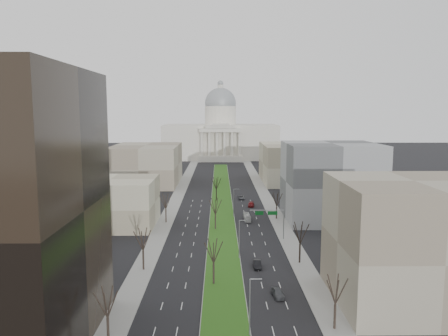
{
  "coord_description": "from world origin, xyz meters",
  "views": [
    {
      "loc": [
        -0.85,
        -42.37,
        34.13
      ],
      "look_at": [
        0.81,
        111.26,
        13.77
      ],
      "focal_mm": 35.0,
      "sensor_mm": 36.0,
      "label": 1
    }
  ],
  "objects": [
    {
      "name": "tree_median_b",
      "position": [
        -2.0,
        80.0,
        7.0
      ],
      "size": [
        5.4,
        5.4,
        9.72
      ],
      "color": "black",
      "rests_on": "ground"
    },
    {
      "name": "car_black",
      "position": [
        7.41,
        49.22,
        0.76
      ],
      "size": [
        1.67,
        4.64,
        1.52
      ],
      "primitive_type": "imported",
      "rotation": [
        0.0,
        0.0,
        -0.01
      ],
      "color": "black",
      "rests_on": "ground"
    },
    {
      "name": "building_tan_right",
      "position": [
        33.0,
        32.0,
        11.0
      ],
      "size": [
        26.0,
        24.0,
        22.0
      ],
      "primitive_type": "cube",
      "color": "gray",
      "rests_on": "ground"
    },
    {
      "name": "mast_arm_signs",
      "position": [
        13.49,
        70.03,
        6.11
      ],
      "size": [
        9.12,
        0.24,
        8.09
      ],
      "color": "gray",
      "rests_on": "ground"
    },
    {
      "name": "tree_right_far",
      "position": [
        17.2,
        92.0,
        6.53
      ],
      "size": [
        5.04,
        5.04,
        9.07
      ],
      "color": "black",
      "rests_on": "ground"
    },
    {
      "name": "tree_left_far",
      "position": [
        -17.2,
        88.0,
        6.84
      ],
      "size": [
        5.28,
        5.28,
        9.5
      ],
      "color": "black",
      "rests_on": "ground"
    },
    {
      "name": "median",
      "position": [
        0.0,
        118.99,
        0.1
      ],
      "size": [
        8.0,
        222.03,
        0.2
      ],
      "color": "#999993",
      "rests_on": "ground"
    },
    {
      "name": "sidewalk_left",
      "position": [
        -17.5,
        95.0,
        0.07
      ],
      "size": [
        5.0,
        330.0,
        0.15
      ],
      "primitive_type": "cube",
      "color": "gray",
      "rests_on": "ground"
    },
    {
      "name": "building_far_left",
      "position": [
        -35.0,
        160.0,
        9.0
      ],
      "size": [
        30.0,
        40.0,
        18.0
      ],
      "primitive_type": "cube",
      "color": "gray",
      "rests_on": "ground"
    },
    {
      "name": "building_beige_left",
      "position": [
        -33.0,
        85.0,
        7.0
      ],
      "size": [
        26.0,
        22.0,
        14.0
      ],
      "primitive_type": "cube",
      "color": "tan",
      "rests_on": "ground"
    },
    {
      "name": "building_grey_right",
      "position": [
        34.0,
        92.0,
        12.0
      ],
      "size": [
        28.0,
        26.0,
        24.0
      ],
      "primitive_type": "cube",
      "color": "#5C5E61",
      "rests_on": "ground"
    },
    {
      "name": "tree_median_a",
      "position": [
        -2.0,
        40.0,
        7.0
      ],
      "size": [
        5.4,
        5.4,
        9.72
      ],
      "color": "black",
      "rests_on": "ground"
    },
    {
      "name": "capitol",
      "position": [
        0.0,
        269.59,
        16.31
      ],
      "size": [
        80.0,
        46.0,
        55.0
      ],
      "color": "beige",
      "rests_on": "ground"
    },
    {
      "name": "ground",
      "position": [
        0.0,
        120.0,
        0.0
      ],
      "size": [
        600.0,
        600.0,
        0.0
      ],
      "primitive_type": "plane",
      "color": "black",
      "rests_on": "ground"
    },
    {
      "name": "tree_median_c",
      "position": [
        -2.0,
        120.0,
        7.0
      ],
      "size": [
        5.4,
        5.4,
        9.72
      ],
      "color": "black",
      "rests_on": "ground"
    },
    {
      "name": "car_grey_near",
      "position": [
        9.89,
        34.09,
        0.77
      ],
      "size": [
        2.35,
        4.72,
        1.55
      ],
      "primitive_type": "imported",
      "rotation": [
        0.0,
        0.0,
        0.12
      ],
      "color": "#424448",
      "rests_on": "ground"
    },
    {
      "name": "box_van",
      "position": [
        7.79,
        90.26,
        1.04
      ],
      "size": [
        2.02,
        7.51,
        2.07
      ],
      "primitive_type": "imported",
      "rotation": [
        0.0,
        0.0,
        0.04
      ],
      "color": "silver",
      "rests_on": "ground"
    },
    {
      "name": "tree_right_near",
      "position": [
        17.2,
        22.0,
        6.69
      ],
      "size": [
        5.16,
        5.16,
        9.29
      ],
      "color": "black",
      "rests_on": "ground"
    },
    {
      "name": "car_grey_far",
      "position": [
        7.55,
        122.89,
        0.68
      ],
      "size": [
        2.53,
        5.0,
        1.36
      ],
      "primitive_type": "imported",
      "rotation": [
        0.0,
        0.0,
        0.06
      ],
      "color": "#4C4D53",
      "rests_on": "ground"
    },
    {
      "name": "tree_right_mid",
      "position": [
        17.2,
        52.0,
        7.16
      ],
      "size": [
        5.52,
        5.52,
        9.94
      ],
      "color": "black",
      "rests_on": "ground"
    },
    {
      "name": "car_red",
      "position": [
        10.51,
        110.29,
        0.74
      ],
      "size": [
        2.68,
        5.33,
        1.49
      ],
      "primitive_type": "imported",
      "rotation": [
        0.0,
        0.0,
        -0.12
      ],
      "color": "#630D0F",
      "rests_on": "ground"
    },
    {
      "name": "streetlamp_median_a",
      "position": [
        3.76,
        20.0,
        4.81
      ],
      "size": [
        1.9,
        0.2,
        9.16
      ],
      "color": "gray",
      "rests_on": "ground"
    },
    {
      "name": "streetlamp_median_b",
      "position": [
        3.76,
        55.0,
        4.81
      ],
      "size": [
        1.9,
        0.2,
        9.16
      ],
      "color": "gray",
      "rests_on": "ground"
    },
    {
      "name": "sidewalk_right",
      "position": [
        17.5,
        95.0,
        0.07
      ],
      "size": [
        5.0,
        330.0,
        0.15
      ],
      "primitive_type": "cube",
      "color": "gray",
      "rests_on": "ground"
    },
    {
      "name": "tree_left_mid",
      "position": [
        -17.2,
        48.0,
        7.0
      ],
      "size": [
        5.4,
        5.4,
        9.72
      ],
      "color": "black",
      "rests_on": "ground"
    },
    {
      "name": "streetlamp_median_c",
      "position": [
        3.76,
        95.0,
        4.81
      ],
      "size": [
        1.9,
        0.2,
        9.16
      ],
      "color": "gray",
      "rests_on": "ground"
    },
    {
      "name": "building_far_right",
      "position": [
        35.0,
        165.0,
        9.0
      ],
      "size": [
        30.0,
        40.0,
        18.0
      ],
      "primitive_type": "cube",
      "color": "tan",
      "rests_on": "ground"
    },
    {
      "name": "tree_left_near",
      "position": [
        -17.2,
        18.0,
        6.61
      ],
      "size": [
        5.1,
        5.1,
        9.18
      ],
      "color": "black",
      "rests_on": "ground"
    }
  ]
}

